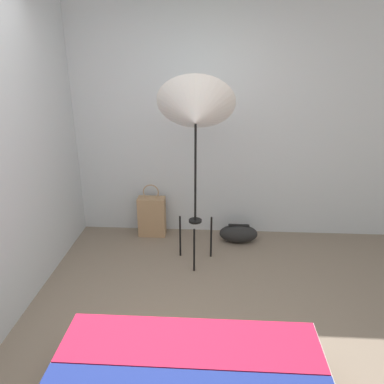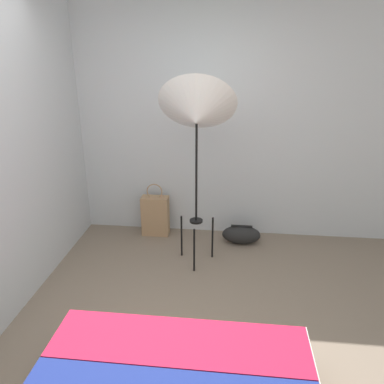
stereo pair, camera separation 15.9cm
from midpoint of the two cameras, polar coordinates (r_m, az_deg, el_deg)
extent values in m
plane|color=#756656|center=(2.89, -2.23, -24.72)|extent=(14.00, 14.00, 0.00)
cube|color=#B7BCC1|center=(4.19, 1.77, 10.46)|extent=(8.00, 0.05, 2.60)
cube|color=#B7BCC1|center=(3.51, -22.46, 6.76)|extent=(0.05, 8.00, 2.60)
cube|color=#B21938|center=(2.50, 0.05, -22.05)|extent=(1.59, 0.42, 0.04)
cylinder|color=black|center=(3.69, 1.59, -8.90)|extent=(0.02, 0.02, 0.46)
cylinder|color=black|center=(3.95, -0.44, -6.74)|extent=(0.02, 0.02, 0.46)
cylinder|color=black|center=(3.93, 4.31, -6.96)|extent=(0.02, 0.02, 0.46)
cylinder|color=black|center=(3.75, 1.86, -4.42)|extent=(0.13, 0.13, 0.02)
cylinder|color=black|center=(3.55, 1.96, 3.39)|extent=(0.02, 0.02, 1.07)
cone|color=white|center=(3.42, 2.08, 11.94)|extent=(0.73, 0.65, 0.70)
cube|color=#9E7A56|center=(4.40, -4.57, -3.64)|extent=(0.31, 0.15, 0.47)
torus|color=#9E7A56|center=(4.28, -4.68, 0.08)|extent=(0.18, 0.01, 0.18)
ellipsoid|color=black|center=(4.29, 8.58, -6.47)|extent=(0.43, 0.21, 0.21)
cube|color=black|center=(4.24, 8.66, -5.17)|extent=(0.24, 0.04, 0.01)
camera|label=1|loc=(0.08, -88.67, 0.52)|focal=35.00mm
camera|label=2|loc=(0.08, 91.33, -0.52)|focal=35.00mm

